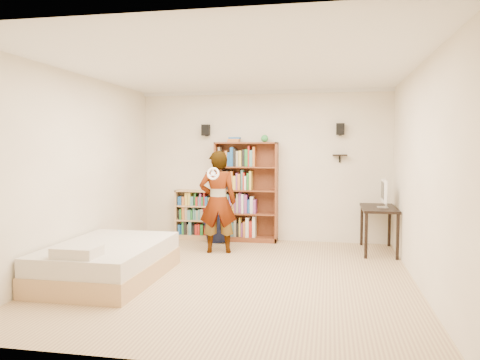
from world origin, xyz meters
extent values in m
cube|color=tan|center=(0.00, 0.00, 0.00)|extent=(4.50, 5.00, 0.01)
cube|color=white|center=(0.00, 2.50, 1.35)|extent=(4.50, 0.02, 2.70)
cube|color=white|center=(0.00, -2.50, 1.35)|extent=(4.50, 0.02, 2.70)
cube|color=white|center=(-2.25, 0.00, 1.35)|extent=(0.02, 5.00, 2.70)
cube|color=white|center=(2.25, 0.00, 1.35)|extent=(0.02, 5.00, 2.70)
cube|color=white|center=(0.00, 0.00, 2.70)|extent=(4.50, 5.00, 0.02)
cube|color=silver|center=(0.00, 2.47, 2.67)|extent=(4.50, 0.06, 0.06)
cube|color=silver|center=(0.00, -2.47, 2.67)|extent=(4.50, 0.06, 0.06)
cube|color=silver|center=(-2.22, 0.00, 2.67)|extent=(0.06, 5.00, 0.06)
cube|color=silver|center=(2.22, 0.00, 2.67)|extent=(0.06, 5.00, 0.06)
cube|color=black|center=(-1.05, 2.40, 2.00)|extent=(0.14, 0.12, 0.20)
cube|color=black|center=(1.35, 2.40, 2.00)|extent=(0.14, 0.12, 0.20)
cube|color=black|center=(1.35, 2.41, 1.55)|extent=(0.25, 0.16, 0.02)
imported|color=black|center=(-0.57, 1.34, 0.82)|extent=(0.66, 0.50, 1.63)
torus|color=white|center=(-0.57, 1.03, 1.29)|extent=(0.20, 0.07, 0.20)
camera|label=1|loc=(1.17, -5.88, 1.69)|focal=35.00mm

